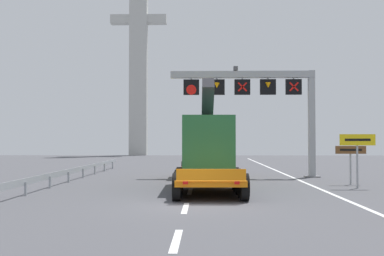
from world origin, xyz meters
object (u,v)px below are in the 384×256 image
tourist_info_sign_brown (351,155)px  bridge_pylon_distant (139,43)px  overhead_lane_gantry (261,92)px  exit_sign_yellow (357,146)px  heavy_haul_truck_orange (206,148)px

tourist_info_sign_brown → bridge_pylon_distant: bearing=111.0°
overhead_lane_gantry → tourist_info_sign_brown: size_ratio=4.61×
overhead_lane_gantry → exit_sign_yellow: bearing=-60.4°
overhead_lane_gantry → exit_sign_yellow: overhead_lane_gantry is taller
overhead_lane_gantry → heavy_haul_truck_orange: (-3.62, -4.61, -3.58)m
heavy_haul_truck_orange → exit_sign_yellow: (7.60, -2.39, 0.12)m
tourist_info_sign_brown → bridge_pylon_distant: size_ratio=0.06×
tourist_info_sign_brown → bridge_pylon_distant: bridge_pylon_distant is taller
exit_sign_yellow → bridge_pylon_distant: bridge_pylon_distant is taller
exit_sign_yellow → bridge_pylon_distant: bearing=110.0°
heavy_haul_truck_orange → bridge_pylon_distant: size_ratio=0.40×
heavy_haul_truck_orange → bridge_pylon_distant: 51.51m
tourist_info_sign_brown → exit_sign_yellow: bearing=-97.7°
exit_sign_yellow → bridge_pylon_distant: size_ratio=0.08×
overhead_lane_gantry → heavy_haul_truck_orange: overhead_lane_gantry is taller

